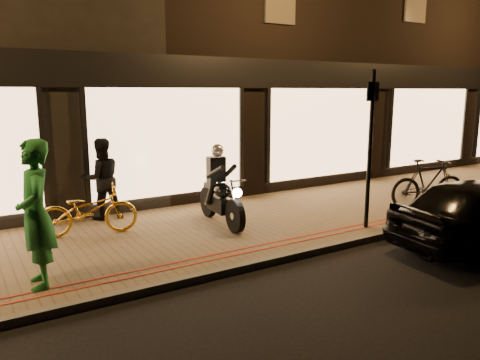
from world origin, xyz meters
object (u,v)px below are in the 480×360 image
motorcycle (220,193)px  person_green (36,214)px  sign_post (370,141)px  bicycle_gold (88,210)px

motorcycle → person_green: (-3.57, -1.36, 0.39)m
sign_post → bicycle_gold: 5.39m
sign_post → person_green: 5.90m
person_green → motorcycle: bearing=114.3°
sign_post → person_green: bearing=176.4°
motorcycle → bicycle_gold: size_ratio=1.11×
sign_post → motorcycle: bearing=142.8°
bicycle_gold → sign_post: bearing=-104.6°
motorcycle → bicycle_gold: (-2.42, 0.62, -0.15)m
sign_post → bicycle_gold: size_ratio=1.71×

